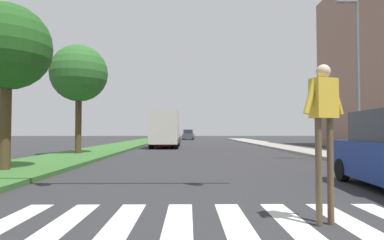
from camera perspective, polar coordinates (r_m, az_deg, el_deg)
ground_plane at (r=27.38m, az=0.94°, el=-5.00°), size 140.00×140.00×0.00m
crosswalk at (r=5.58m, az=7.36°, el=-16.96°), size 7.65×2.20×0.01m
median_strip at (r=26.12m, az=-14.46°, el=-4.92°), size 3.76×64.00×0.15m
tree_mid at (r=13.03m, az=-29.78°, el=10.98°), size 2.96×2.96×5.68m
tree_far at (r=20.43m, az=-19.26°, el=7.67°), size 3.33×3.33×6.38m
sidewalk_right at (r=26.71m, az=17.72°, el=-4.82°), size 3.00×64.00×0.15m
traffic_light_gantry at (r=8.12m, az=-19.68°, el=18.75°), size 7.53×0.30×6.00m
street_lamp_right at (r=17.06m, az=26.86°, el=8.87°), size 1.02×0.24×7.50m
pedestrian_performer at (r=5.43m, az=22.17°, el=0.43°), size 0.74×0.34×2.49m
sedan_midblock at (r=28.71m, az=-4.85°, el=-3.23°), size 1.91×4.48×1.76m
sedan_distant at (r=41.10m, az=-3.46°, el=-2.92°), size 1.93×4.45×1.62m
sedan_far_horizon at (r=55.48m, az=-0.62°, el=-2.65°), size 2.11×4.68×1.70m
truck_box_delivery at (r=28.33m, az=-4.71°, el=-1.58°), size 2.40×6.20×3.10m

